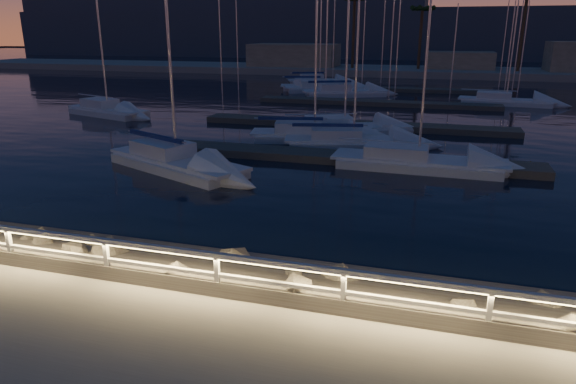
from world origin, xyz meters
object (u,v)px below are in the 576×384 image
sailboat_c (350,140)px  sailboat_m (318,81)px  sailboat_k (323,88)px  guard_rail (175,259)px  sailboat_b (174,160)px  sailboat_g (341,128)px  sailboat_e (106,110)px  sailboat_h (414,160)px  sailboat_l (503,100)px  sailboat_n (343,92)px  sailboat_f (311,134)px  sailboat_i (314,86)px

sailboat_c → sailboat_m: bearing=93.3°
sailboat_k → sailboat_m: size_ratio=1.14×
guard_rail → sailboat_m: 55.56m
sailboat_m → sailboat_k: bearing=-95.8°
guard_rail → sailboat_b: size_ratio=3.11×
sailboat_c → sailboat_g: size_ratio=0.97×
sailboat_b → sailboat_k: sailboat_k is taller
sailboat_b → sailboat_e: sailboat_b is taller
sailboat_h → sailboat_l: bearing=76.8°
sailboat_b → sailboat_n: size_ratio=0.95×
sailboat_f → sailboat_k: bearing=88.8°
sailboat_e → sailboat_n: sailboat_n is taller
sailboat_f → sailboat_n: size_ratio=0.90×
sailboat_c → sailboat_k: bearing=93.0°
sailboat_k → sailboat_n: (2.84, -3.27, 0.01)m
sailboat_k → guard_rail: bearing=-102.6°
sailboat_e → sailboat_m: bearing=87.8°
guard_rail → sailboat_e: 32.69m
sailboat_g → sailboat_m: (-8.97, 31.46, 0.03)m
sailboat_e → sailboat_g: 19.89m
sailboat_g → sailboat_m: size_ratio=1.04×
sailboat_i → sailboat_g: bearing=-86.5°
sailboat_e → sailboat_i: (11.82, 22.48, 0.01)m
sailboat_b → sailboat_g: 12.84m
sailboat_k → sailboat_n: size_ratio=1.03×
sailboat_f → sailboat_k: size_ratio=0.87×
sailboat_b → sailboat_g: sailboat_b is taller
sailboat_h → sailboat_i: 35.12m
sailboat_b → sailboat_k: bearing=114.7°
sailboat_f → sailboat_m: size_ratio=0.99×
guard_rail → sailboat_e: (-20.14, 25.74, -0.91)m
sailboat_g → sailboat_k: (-6.52, 23.67, 0.03)m
sailboat_c → sailboat_k: size_ratio=0.88×
sailboat_b → sailboat_h: 11.93m
sailboat_b → sailboat_n: sailboat_n is taller
sailboat_b → sailboat_l: (18.04, 29.53, -0.04)m
sailboat_i → sailboat_k: 1.88m
sailboat_c → sailboat_l: (10.51, 22.20, -0.01)m
sailboat_c → sailboat_l: sailboat_l is taller
sailboat_e → sailboat_h: 26.85m
sailboat_h → sailboat_i: size_ratio=1.04×
sailboat_e → sailboat_n: 24.09m
sailboat_k → sailboat_b: bearing=-110.6°
sailboat_c → sailboat_f: sailboat_c is taller
sailboat_l → sailboat_g: bearing=-116.4°
sailboat_c → guard_rail: bearing=-105.3°
sailboat_b → sailboat_h: sailboat_h is taller
sailboat_c → sailboat_g: bearing=95.1°
guard_rail → sailboat_n: 43.89m
sailboat_i → sailboat_m: sailboat_i is taller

